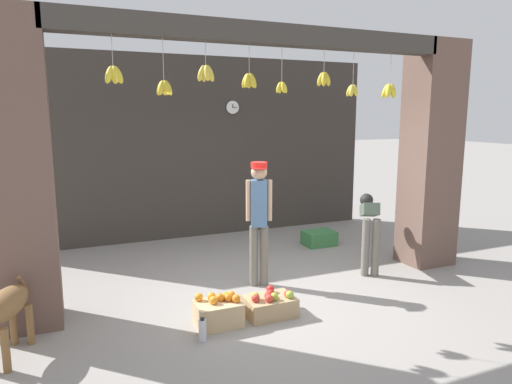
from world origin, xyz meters
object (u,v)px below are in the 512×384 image
at_px(fruit_crate_apples, 270,305).
at_px(wall_clock, 233,107).
at_px(dog, 5,309).
at_px(shopkeeper, 259,214).
at_px(water_bottle, 203,330).
at_px(produce_box_green, 319,238).
at_px(fruit_crate_oranges, 219,312).
at_px(worker_stooping, 369,223).

height_order(fruit_crate_apples, wall_clock, wall_clock).
relative_size(dog, shopkeeper, 0.57).
distance_m(shopkeeper, water_bottle, 1.85).
relative_size(fruit_crate_apples, water_bottle, 2.25).
distance_m(dog, produce_box_green, 5.13).
xyz_separation_m(dog, produce_box_green, (4.62, 2.19, -0.38)).
distance_m(dog, fruit_crate_apples, 2.67).
relative_size(dog, water_bottle, 3.85).
distance_m(shopkeeper, fruit_crate_oranges, 1.51).
bearing_deg(shopkeeper, fruit_crate_apples, 93.85).
bearing_deg(fruit_crate_oranges, worker_stooping, 18.09).
bearing_deg(water_bottle, worker_stooping, 21.39).
xyz_separation_m(produce_box_green, water_bottle, (-2.86, -2.54, -0.01)).
bearing_deg(fruit_crate_oranges, shopkeeper, 46.51).
distance_m(produce_box_green, wall_clock, 2.88).
relative_size(fruit_crate_oranges, water_bottle, 1.96).
distance_m(fruit_crate_oranges, produce_box_green, 3.45).
relative_size(dog, worker_stooping, 0.88).
xyz_separation_m(shopkeeper, worker_stooping, (1.71, -0.07, -0.27)).
bearing_deg(worker_stooping, water_bottle, -129.03).
relative_size(dog, fruit_crate_oranges, 1.96).
bearing_deg(worker_stooping, produce_box_green, 118.73).
bearing_deg(fruit_crate_apples, wall_clock, 76.22).
height_order(fruit_crate_oranges, wall_clock, wall_clock).
xyz_separation_m(worker_stooping, fruit_crate_oranges, (-2.58, -0.84, -0.56)).
bearing_deg(fruit_crate_apples, fruit_crate_oranges, -179.56).
height_order(dog, shopkeeper, shopkeeper).
bearing_deg(water_bottle, produce_box_green, 41.58).
xyz_separation_m(water_bottle, wall_clock, (1.77, 3.94, 2.28)).
distance_m(dog, shopkeeper, 3.05).
bearing_deg(fruit_crate_oranges, dog, 177.75).
height_order(dog, fruit_crate_apples, dog).
xyz_separation_m(produce_box_green, wall_clock, (-1.09, 1.40, 2.27)).
distance_m(worker_stooping, wall_clock, 3.46).
relative_size(produce_box_green, water_bottle, 2.19).
xyz_separation_m(worker_stooping, produce_box_green, (0.02, 1.42, -0.59)).
bearing_deg(fruit_crate_oranges, water_bottle, -133.91).
xyz_separation_m(shopkeeper, fruit_crate_oranges, (-0.87, -0.91, -0.83)).
bearing_deg(produce_box_green, dog, -154.69).
xyz_separation_m(dog, wall_clock, (3.54, 3.59, 1.89)).
distance_m(worker_stooping, fruit_crate_apples, 2.21).
distance_m(fruit_crate_oranges, wall_clock, 4.56).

